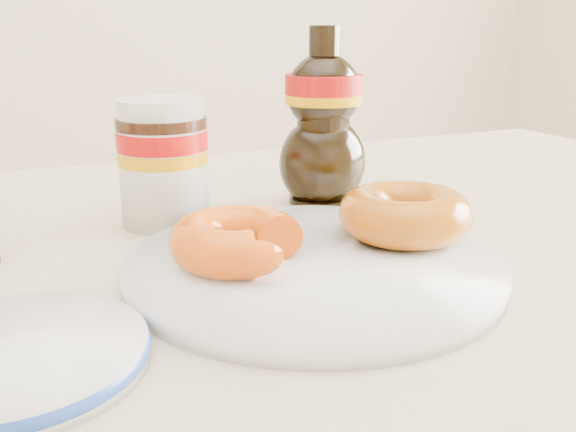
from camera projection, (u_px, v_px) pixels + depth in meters
name	position (u px, v px, depth m)	size (l,w,h in m)	color
dining_table	(266.00, 345.00, 0.57)	(1.40, 0.90, 0.75)	beige
plate	(313.00, 265.00, 0.51)	(0.30, 0.30, 0.01)	white
donut_bitten	(237.00, 240.00, 0.49)	(0.10, 0.10, 0.04)	#CB4E0B
donut_whole	(405.00, 213.00, 0.55)	(0.11, 0.11, 0.04)	#A7450A
nutella_jar	(163.00, 158.00, 0.63)	(0.09, 0.09, 0.12)	white
syrup_bottle	(323.00, 117.00, 0.69)	(0.10, 0.08, 0.19)	black
blue_rim_saucer	(14.00, 356.00, 0.37)	(0.16, 0.16, 0.02)	white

